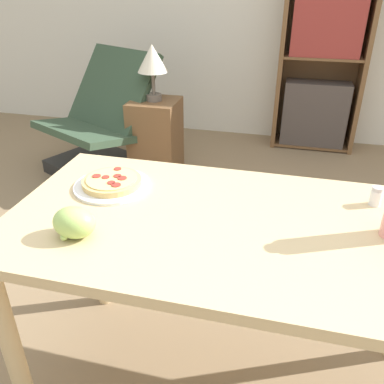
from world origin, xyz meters
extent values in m
plane|color=#897051|center=(0.00, 0.00, 0.00)|extent=(14.00, 14.00, 0.00)
cube|color=#D1B27F|center=(0.02, -0.12, 0.72)|extent=(1.39, 0.72, 0.03)
cylinder|color=#D1B27F|center=(-0.62, -0.42, 0.35)|extent=(0.06, 0.06, 0.70)
cylinder|color=#D1B27F|center=(-0.62, 0.18, 0.35)|extent=(0.06, 0.06, 0.70)
cylinder|color=white|center=(-0.43, 0.00, 0.74)|extent=(0.26, 0.26, 0.01)
cylinder|color=#DBB26B|center=(-0.43, 0.00, 0.75)|extent=(0.20, 0.20, 0.02)
cylinder|color=#EACC7A|center=(-0.43, 0.00, 0.77)|extent=(0.17, 0.17, 0.00)
cylinder|color=#A83328|center=(-0.45, 0.00, 0.77)|extent=(0.03, 0.03, 0.00)
cylinder|color=#A83328|center=(-0.42, -0.03, 0.77)|extent=(0.03, 0.03, 0.00)
cylinder|color=#A83328|center=(-0.42, 0.02, 0.77)|extent=(0.03, 0.03, 0.00)
cylinder|color=#A83328|center=(-0.39, -0.05, 0.77)|extent=(0.03, 0.03, 0.00)
cylinder|color=#A83328|center=(-0.49, 0.00, 0.77)|extent=(0.03, 0.03, 0.00)
cylinder|color=#A83328|center=(-0.39, 0.01, 0.77)|extent=(0.03, 0.03, 0.00)
cylinder|color=#A83328|center=(-0.44, 0.07, 0.77)|extent=(0.03, 0.03, 0.00)
ellipsoid|color=#A8CC66|center=(-0.41, -0.30, 0.78)|extent=(0.12, 0.09, 0.09)
sphere|color=#A8CC66|center=(-0.42, -0.29, 0.76)|extent=(0.02, 0.02, 0.02)
sphere|color=#A8CC66|center=(-0.41, -0.32, 0.78)|extent=(0.02, 0.02, 0.02)
sphere|color=#A8CC66|center=(-0.41, -0.27, 0.75)|extent=(0.02, 0.02, 0.02)
sphere|color=#A8CC66|center=(-0.46, -0.28, 0.77)|extent=(0.02, 0.02, 0.02)
sphere|color=#A8CC66|center=(-0.43, -0.32, 0.77)|extent=(0.03, 0.03, 0.03)
sphere|color=#A8CC66|center=(-0.43, -0.33, 0.75)|extent=(0.02, 0.02, 0.02)
sphere|color=#A8CC66|center=(-0.36, -0.30, 0.77)|extent=(0.02, 0.02, 0.02)
sphere|color=#A8CC66|center=(-0.41, -0.27, 0.75)|extent=(0.02, 0.02, 0.02)
cylinder|color=white|center=(0.43, 0.09, 0.76)|extent=(0.04, 0.04, 0.05)
cylinder|color=#B7B7BC|center=(0.43, 0.09, 0.79)|extent=(0.03, 0.03, 0.01)
cube|color=black|center=(-1.28, 1.48, 0.05)|extent=(0.82, 0.77, 0.10)
cube|color=#334733|center=(-1.28, 1.40, 0.36)|extent=(0.84, 0.75, 0.14)
cube|color=#334733|center=(-1.18, 1.68, 0.60)|extent=(0.80, 0.67, 0.55)
cube|color=brown|center=(0.01, 2.45, 0.77)|extent=(0.04, 0.30, 1.54)
cube|color=brown|center=(0.67, 2.45, 0.77)|extent=(0.04, 0.30, 1.54)
cube|color=brown|center=(0.34, 2.59, 0.77)|extent=(0.69, 0.01, 1.54)
cube|color=brown|center=(0.34, 2.45, 0.02)|extent=(0.62, 0.28, 0.02)
cube|color=#4C423D|center=(0.34, 2.43, 0.30)|extent=(0.54, 0.21, 0.54)
cube|color=brown|center=(0.34, 2.45, 0.77)|extent=(0.62, 0.28, 0.02)
cube|color=#99332D|center=(0.34, 2.43, 1.05)|extent=(0.54, 0.21, 0.54)
cube|color=brown|center=(-0.82, 1.57, 0.29)|extent=(0.34, 0.34, 0.57)
cylinder|color=#665B51|center=(-0.82, 1.57, 0.60)|extent=(0.11, 0.11, 0.05)
cylinder|color=#665B51|center=(-0.82, 1.57, 0.70)|extent=(0.02, 0.02, 0.15)
cone|color=beige|center=(-0.82, 1.57, 0.87)|extent=(0.21, 0.21, 0.18)
camera|label=1|loc=(0.14, -1.13, 1.39)|focal=38.00mm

